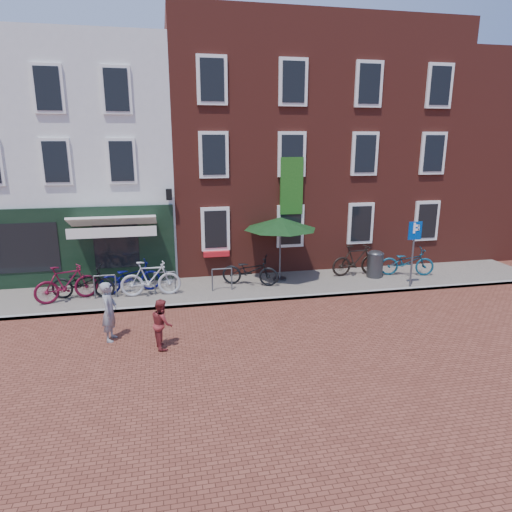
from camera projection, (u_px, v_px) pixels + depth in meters
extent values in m
plane|color=brown|center=(212.00, 306.00, 14.95)|extent=(80.00, 80.00, 0.00)
cube|color=slate|center=(235.00, 288.00, 16.55)|extent=(24.00, 3.00, 0.10)
cube|color=silver|center=(77.00, 160.00, 19.48)|extent=(8.00, 8.00, 9.00)
cube|color=maroon|center=(236.00, 147.00, 20.71)|extent=(6.00, 8.00, 10.00)
cube|color=maroon|center=(358.00, 147.00, 21.88)|extent=(6.00, 8.00, 10.00)
cube|color=maroon|center=(475.00, 156.00, 23.27)|extent=(7.00, 8.00, 9.00)
cylinder|color=#3A3B3D|center=(375.00, 265.00, 17.64)|extent=(0.62, 0.62, 0.93)
ellipsoid|color=#3A3B3D|center=(376.00, 252.00, 17.50)|extent=(0.62, 0.62, 0.28)
cylinder|color=#4C4C4F|center=(412.00, 256.00, 16.30)|extent=(0.07, 0.07, 2.33)
cube|color=#003B9A|center=(415.00, 231.00, 16.04)|extent=(0.50, 0.04, 0.65)
cylinder|color=#4C4C4F|center=(280.00, 279.00, 17.36)|extent=(0.50, 0.50, 0.08)
cylinder|color=#4C4C4F|center=(280.00, 251.00, 17.08)|extent=(0.06, 0.06, 2.32)
cone|color=#133614|center=(280.00, 221.00, 16.78)|extent=(2.76, 2.76, 0.45)
imported|color=gray|center=(109.00, 311.00, 12.22)|extent=(0.51, 0.67, 1.66)
imported|color=maroon|center=(162.00, 324.00, 11.82)|extent=(0.63, 0.74, 1.34)
imported|color=black|center=(83.00, 282.00, 15.26)|extent=(2.19, 1.02, 1.11)
imported|color=#590B21|center=(66.00, 283.00, 14.98)|extent=(2.12, 1.28, 1.23)
imported|color=#07094F|center=(130.00, 277.00, 15.84)|extent=(2.21, 1.14, 1.11)
imported|color=#B3B3B6|center=(151.00, 278.00, 15.48)|extent=(2.05, 0.60, 1.23)
imported|color=black|center=(250.00, 270.00, 16.63)|extent=(2.23, 1.47, 1.11)
imported|color=black|center=(356.00, 260.00, 17.82)|extent=(2.08, 0.72, 1.23)
imported|color=navy|center=(407.00, 262.00, 17.83)|extent=(2.23, 1.23, 1.11)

